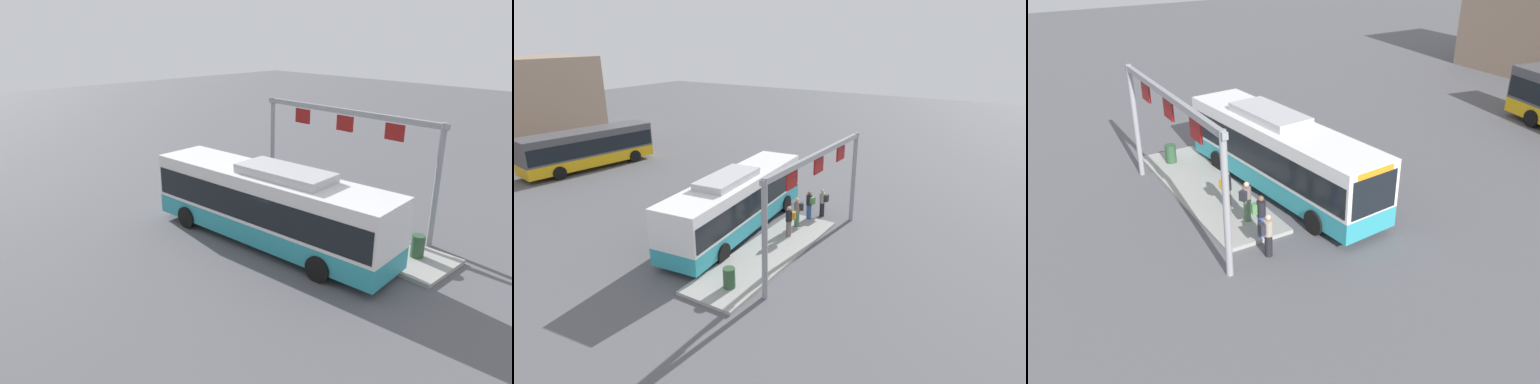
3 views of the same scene
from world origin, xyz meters
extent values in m
plane|color=#56565B|center=(0.00, 0.00, 0.00)|extent=(120.00, 120.00, 0.00)
cube|color=#9E9E99|center=(-1.52, -2.93, 0.08)|extent=(10.00, 2.80, 0.16)
cube|color=teal|center=(0.00, 0.00, 0.77)|extent=(11.42, 3.53, 0.85)
cube|color=white|center=(0.00, 0.00, 2.15)|extent=(11.42, 3.53, 1.90)
cube|color=black|center=(0.00, 0.00, 1.95)|extent=(11.20, 3.54, 1.20)
cube|color=black|center=(5.61, 0.52, 2.05)|extent=(0.24, 2.12, 1.50)
cube|color=#B7B7BC|center=(-0.84, -0.08, 3.28)|extent=(4.08, 2.11, 0.36)
cube|color=orange|center=(5.54, 0.51, 2.90)|extent=(0.28, 1.75, 0.28)
cylinder|color=black|center=(3.69, 1.55, 0.50)|extent=(1.02, 0.39, 1.00)
cylinder|color=black|center=(3.91, -0.84, 0.50)|extent=(1.02, 0.39, 1.00)
cylinder|color=black|center=(-3.51, 0.88, 0.50)|extent=(1.02, 0.39, 1.00)
cylinder|color=black|center=(-3.29, -1.51, 0.50)|extent=(1.02, 0.39, 1.00)
cube|color=#EAAD14|center=(3.59, 17.25, 0.77)|extent=(10.67, 4.24, 0.85)
cube|color=#4C4C51|center=(3.59, 17.25, 2.15)|extent=(10.67, 4.24, 1.90)
cube|color=black|center=(3.59, 17.25, 1.95)|extent=(10.47, 4.24, 1.20)
cylinder|color=black|center=(7.14, 17.85, 0.50)|extent=(1.04, 0.47, 1.00)
cylinder|color=black|center=(6.73, 15.48, 0.50)|extent=(1.04, 0.47, 1.00)
cylinder|color=black|center=(0.84, 18.94, 0.50)|extent=(1.04, 0.47, 1.00)
cylinder|color=black|center=(0.43, 16.57, 0.50)|extent=(1.04, 0.47, 1.00)
cylinder|color=black|center=(4.33, -3.10, 0.42)|extent=(0.28, 0.28, 0.85)
cylinder|color=gray|center=(4.33, -3.10, 1.15)|extent=(0.34, 0.34, 0.60)
sphere|color=tan|center=(4.33, -3.10, 1.56)|extent=(0.22, 0.22, 0.22)
cube|color=#26262D|center=(4.32, -3.36, 1.18)|extent=(0.28, 0.18, 0.40)
cylinder|color=#334C8C|center=(3.23, -2.78, 0.58)|extent=(0.34, 0.34, 0.85)
cylinder|color=black|center=(3.23, -2.78, 1.31)|extent=(0.42, 0.42, 0.60)
sphere|color=brown|center=(3.23, -2.78, 1.72)|extent=(0.22, 0.22, 0.22)
cube|color=#4C8447|center=(3.16, -3.03, 1.34)|extent=(0.32, 0.25, 0.40)
cylinder|color=slate|center=(0.63, -2.90, 0.58)|extent=(0.37, 0.37, 0.85)
cylinder|color=black|center=(0.63, -2.90, 1.31)|extent=(0.45, 0.45, 0.60)
sphere|color=tan|center=(0.63, -2.90, 1.72)|extent=(0.22, 0.22, 0.22)
cube|color=#BF7F1E|center=(0.73, -3.14, 1.34)|extent=(0.33, 0.28, 0.40)
cylinder|color=#476B4C|center=(1.92, -2.69, 0.58)|extent=(0.38, 0.38, 0.85)
cylinder|color=slate|center=(1.92, -2.69, 1.31)|extent=(0.46, 0.46, 0.60)
sphere|color=tan|center=(1.92, -2.69, 1.72)|extent=(0.22, 0.22, 0.22)
cube|color=#26262D|center=(2.05, -2.92, 1.34)|extent=(0.33, 0.30, 0.40)
cylinder|color=gray|center=(-4.76, -4.80, 2.60)|extent=(0.24, 0.24, 5.20)
cylinder|color=gray|center=(4.67, -4.80, 2.60)|extent=(0.24, 0.24, 5.20)
cube|color=gray|center=(-0.04, -4.80, 5.05)|extent=(9.83, 0.20, 0.24)
cube|color=maroon|center=(-2.63, -4.80, 4.50)|extent=(0.90, 0.08, 0.70)
cube|color=maroon|center=(-0.04, -4.80, 4.50)|extent=(0.90, 0.08, 0.70)
cube|color=maroon|center=(2.55, -4.80, 4.50)|extent=(0.90, 0.08, 0.70)
cylinder|color=#2D5133|center=(-5.07, -3.22, 0.61)|extent=(0.52, 0.52, 0.90)
camera|label=1|loc=(-13.06, 12.66, 8.67)|focal=33.08mm
camera|label=2|loc=(-17.83, -13.08, 10.25)|focal=30.68mm
camera|label=3|loc=(18.60, -11.05, 10.78)|focal=38.07mm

